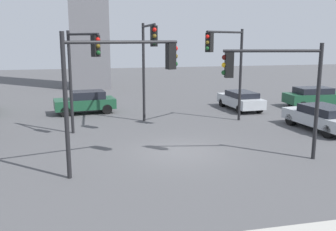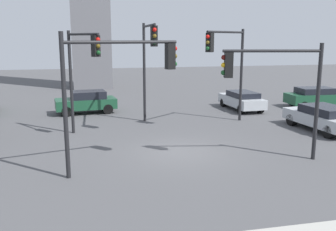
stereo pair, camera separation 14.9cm
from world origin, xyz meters
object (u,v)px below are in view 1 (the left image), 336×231
Objects in this scene: traffic_light_3 at (82,62)px; car_4 at (322,117)px; car_5 at (241,100)px; car_1 at (86,102)px; traffic_light_2 at (273,78)px; traffic_light_4 at (121,74)px; traffic_light_1 at (148,52)px; car_3 at (315,97)px; traffic_light_0 at (227,56)px.

car_4 is at bearing 49.53° from traffic_light_3.
traffic_light_3 is 12.41m from car_5.
traffic_light_3 reaches higher than car_1.
traffic_light_3 is (-7.39, 5.47, 0.38)m from traffic_light_2.
traffic_light_2 is 1.11× the size of car_5.
traffic_light_4 is 1.21× the size of car_5.
traffic_light_1 is 1.41× the size of car_1.
traffic_light_4 is at bearing 89.22° from car_1.
car_1 is at bearing 81.71° from traffic_light_4.
traffic_light_1 reaches higher than car_3.
traffic_light_3 is 7.02m from car_1.
traffic_light_0 reaches higher than traffic_light_3.
traffic_light_1 reaches higher than traffic_light_2.
traffic_light_4 is at bearing -19.69° from traffic_light_3.
traffic_light_2 is at bearing 47.35° from traffic_light_0.
traffic_light_1 is 14.09m from car_3.
traffic_light_2 is (-0.56, -6.40, -0.55)m from traffic_light_0.
car_3 is at bearing -36.48° from car_4.
traffic_light_3 is at bearing 89.92° from traffic_light_4.
traffic_light_1 is at bearing 116.64° from car_1.
traffic_light_0 is at bearing -152.62° from car_3.
car_1 is (-3.38, 5.13, -3.42)m from traffic_light_1.
traffic_light_0 is 9.11m from traffic_light_4.
traffic_light_4 is at bearing 9.69° from traffic_light_2.
traffic_light_4 is at bearing -143.88° from car_3.
traffic_light_2 is at bearing 159.05° from car_5.
car_3 is at bearing 108.05° from traffic_light_1.
car_1 is at bearing 144.99° from traffic_light_3.
car_5 is at bearing -161.38° from traffic_light_0.
traffic_light_3 is 1.03× the size of traffic_light_4.
traffic_light_3 is at bearing -161.18° from car_3.
car_1 is (-7.81, 5.41, -3.17)m from traffic_light_0.
traffic_light_3 is at bearing -30.97° from traffic_light_0.
traffic_light_0 reaches higher than traffic_light_4.
car_1 is 14.77m from car_4.
traffic_light_4 is 12.09m from car_1.
car_4 is (11.32, 3.86, -2.95)m from traffic_light_4.
car_3 reaches higher than car_4.
traffic_light_0 reaches higher than car_1.
car_5 is (-1.84, 6.72, -0.04)m from car_4.
car_1 is at bearing -145.07° from traffic_light_1.
traffic_light_1 is 10.14m from car_4.
traffic_light_2 is 14.11m from car_1.
car_5 is at bearing 33.95° from traffic_light_4.
traffic_light_2 is 0.89× the size of traffic_light_3.
car_5 is at bearing -179.84° from car_3.
car_4 is (5.27, 3.99, -2.67)m from traffic_light_2.
traffic_light_1 is 1.30× the size of car_3.
traffic_light_4 reaches higher than car_4.
traffic_light_2 is at bearing 31.76° from traffic_light_1.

